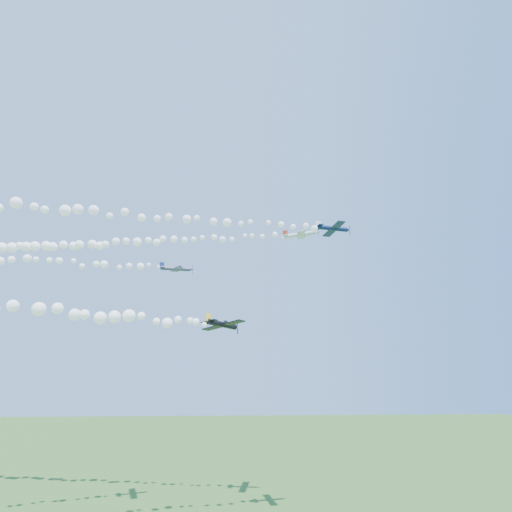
{
  "coord_description": "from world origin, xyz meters",
  "views": [
    {
      "loc": [
        -3.17,
        -88.82,
        28.05
      ],
      "look_at": [
        0.25,
        -7.68,
        47.07
      ],
      "focal_mm": 30.0,
      "sensor_mm": 36.0,
      "label": 1
    }
  ],
  "objects_px": {
    "plane_white": "(301,234)",
    "plane_navy": "(333,228)",
    "plane_black": "(223,325)",
    "plane_grey": "(177,269)"
  },
  "relations": [
    {
      "from": "plane_white",
      "to": "plane_navy",
      "type": "distance_m",
      "value": 9.78
    },
    {
      "from": "plane_white",
      "to": "plane_black",
      "type": "height_order",
      "value": "plane_white"
    },
    {
      "from": "plane_white",
      "to": "plane_black",
      "type": "xyz_separation_m",
      "value": [
        -15.3,
        -10.97,
        -19.14
      ]
    },
    {
      "from": "plane_grey",
      "to": "plane_black",
      "type": "height_order",
      "value": "plane_grey"
    },
    {
      "from": "plane_navy",
      "to": "plane_black",
      "type": "relative_size",
      "value": 0.98
    },
    {
      "from": "plane_navy",
      "to": "plane_grey",
      "type": "bearing_deg",
      "value": 154.24
    },
    {
      "from": "plane_grey",
      "to": "plane_white",
      "type": "bearing_deg",
      "value": -14.64
    },
    {
      "from": "plane_white",
      "to": "plane_grey",
      "type": "relative_size",
      "value": 1.11
    },
    {
      "from": "plane_navy",
      "to": "plane_black",
      "type": "bearing_deg",
      "value": 175.76
    },
    {
      "from": "plane_navy",
      "to": "plane_grey",
      "type": "height_order",
      "value": "plane_navy"
    }
  ]
}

